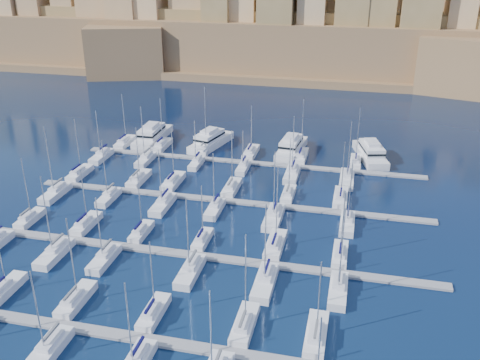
% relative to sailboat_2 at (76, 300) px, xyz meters
% --- Properties ---
extents(ground, '(600.00, 600.00, 0.00)m').
position_rel_sailboat_2_xyz_m(ground, '(13.25, 28.72, -0.75)').
color(ground, '#020C30').
rests_on(ground, ground).
extents(pontoon_near, '(84.00, 2.00, 0.40)m').
position_rel_sailboat_2_xyz_m(pontoon_near, '(13.25, -5.28, -0.55)').
color(pontoon_near, slate).
rests_on(pontoon_near, ground).
extents(pontoon_mid_near, '(84.00, 2.00, 0.40)m').
position_rel_sailboat_2_xyz_m(pontoon_mid_near, '(13.25, 16.72, -0.55)').
color(pontoon_mid_near, slate).
rests_on(pontoon_mid_near, ground).
extents(pontoon_mid_far, '(84.00, 2.00, 0.40)m').
position_rel_sailboat_2_xyz_m(pontoon_mid_far, '(13.25, 38.72, -0.55)').
color(pontoon_mid_far, slate).
rests_on(pontoon_mid_far, ground).
extents(pontoon_far, '(84.00, 2.00, 0.40)m').
position_rel_sailboat_2_xyz_m(pontoon_far, '(13.25, 60.72, -0.55)').
color(pontoon_far, slate).
rests_on(pontoon_far, ground).
extents(sailboat_1, '(2.54, 8.47, 13.47)m').
position_rel_sailboat_2_xyz_m(sailboat_1, '(-11.95, -0.15, -0.01)').
color(sailboat_1, silver).
rests_on(sailboat_1, ground).
extents(sailboat_2, '(2.63, 8.77, 14.40)m').
position_rel_sailboat_2_xyz_m(sailboat_2, '(0.00, 0.00, 0.00)').
color(sailboat_2, silver).
rests_on(sailboat_2, ground).
extents(sailboat_3, '(2.47, 8.22, 12.46)m').
position_rel_sailboat_2_xyz_m(sailboat_3, '(12.40, -0.27, -0.02)').
color(sailboat_3, silver).
rests_on(sailboat_3, ground).
extents(sailboat_4, '(2.67, 8.91, 15.06)m').
position_rel_sailboat_2_xyz_m(sailboat_4, '(25.74, 0.07, 0.01)').
color(sailboat_4, silver).
rests_on(sailboat_4, ground).
extents(sailboat_5, '(2.77, 9.22, 12.28)m').
position_rel_sailboat_2_xyz_m(sailboat_5, '(35.66, 0.22, -0.01)').
color(sailboat_5, silver).
rests_on(sailboat_5, ground).
extents(sailboat_8, '(2.79, 9.28, 13.64)m').
position_rel_sailboat_2_xyz_m(sailboat_8, '(1.92, -10.80, -0.00)').
color(sailboat_8, silver).
rests_on(sailboat_8, ground).
extents(sailboat_12, '(2.33, 7.77, 13.23)m').
position_rel_sailboat_2_xyz_m(sailboat_12, '(-21.60, 21.51, -0.02)').
color(sailboat_12, silver).
rests_on(sailboat_12, ground).
extents(sailboat_13, '(2.60, 8.67, 11.94)m').
position_rel_sailboat_2_xyz_m(sailboat_13, '(-9.96, 21.95, -0.02)').
color(sailboat_13, silver).
rests_on(sailboat_13, ground).
extents(sailboat_14, '(2.28, 7.61, 12.62)m').
position_rel_sailboat_2_xyz_m(sailboat_14, '(1.43, 21.43, -0.02)').
color(sailboat_14, silver).
rests_on(sailboat_14, ground).
extents(sailboat_15, '(2.20, 7.34, 11.40)m').
position_rel_sailboat_2_xyz_m(sailboat_15, '(13.21, 21.30, -0.04)').
color(sailboat_15, silver).
rests_on(sailboat_15, ground).
extents(sailboat_16, '(2.87, 9.55, 15.81)m').
position_rel_sailboat_2_xyz_m(sailboat_16, '(26.28, 22.38, 0.02)').
color(sailboat_16, silver).
rests_on(sailboat_16, ground).
extents(sailboat_17, '(2.47, 8.24, 12.77)m').
position_rel_sailboat_2_xyz_m(sailboat_17, '(37.60, 21.74, -0.02)').
color(sailboat_17, silver).
rests_on(sailboat_17, ground).
extents(sailboat_19, '(2.80, 9.33, 15.64)m').
position_rel_sailboat_2_xyz_m(sailboat_19, '(-10.11, 11.17, 0.01)').
color(sailboat_19, silver).
rests_on(sailboat_19, ground).
extents(sailboat_20, '(2.59, 8.63, 12.64)m').
position_rel_sailboat_2_xyz_m(sailboat_20, '(-1.05, 11.52, -0.02)').
color(sailboat_20, silver).
rests_on(sailboat_20, ground).
extents(sailboat_21, '(2.79, 9.30, 14.44)m').
position_rel_sailboat_2_xyz_m(sailboat_21, '(14.26, 11.19, 0.00)').
color(sailboat_21, silver).
rests_on(sailboat_21, ground).
extents(sailboat_22, '(2.98, 9.93, 14.96)m').
position_rel_sailboat_2_xyz_m(sailboat_22, '(26.64, 10.88, 0.01)').
color(sailboat_22, silver).
rests_on(sailboat_22, ground).
extents(sailboat_23, '(2.71, 9.02, 15.34)m').
position_rel_sailboat_2_xyz_m(sailboat_23, '(37.93, 11.33, 0.01)').
color(sailboat_23, silver).
rests_on(sailboat_23, ground).
extents(sailboat_24, '(2.68, 8.93, 13.90)m').
position_rel_sailboat_2_xyz_m(sailboat_24, '(-23.26, 44.08, -0.00)').
color(sailboat_24, silver).
rests_on(sailboat_24, ground).
extents(sailboat_25, '(2.73, 9.11, 12.96)m').
position_rel_sailboat_2_xyz_m(sailboat_25, '(-8.67, 44.17, -0.01)').
color(sailboat_25, silver).
rests_on(sailboat_25, ground).
extents(sailboat_26, '(2.86, 9.55, 13.95)m').
position_rel_sailboat_2_xyz_m(sailboat_26, '(-0.52, 44.38, 0.00)').
color(sailboat_26, silver).
rests_on(sailboat_26, ground).
extents(sailboat_27, '(2.70, 9.00, 13.90)m').
position_rel_sailboat_2_xyz_m(sailboat_27, '(12.97, 44.11, -0.00)').
color(sailboat_27, silver).
rests_on(sailboat_27, ground).
extents(sailboat_28, '(2.40, 8.01, 13.46)m').
position_rel_sailboat_2_xyz_m(sailboat_28, '(25.49, 43.63, -0.01)').
color(sailboat_28, silver).
rests_on(sailboat_28, ground).
extents(sailboat_29, '(2.82, 9.39, 13.23)m').
position_rel_sailboat_2_xyz_m(sailboat_29, '(36.38, 44.30, -0.01)').
color(sailboat_29, silver).
rests_on(sailboat_29, ground).
extents(sailboat_30, '(2.82, 9.41, 15.96)m').
position_rel_sailboat_2_xyz_m(sailboat_30, '(-22.97, 33.14, 0.02)').
color(sailboat_30, silver).
rests_on(sailboat_30, ground).
extents(sailboat_31, '(2.41, 8.03, 13.74)m').
position_rel_sailboat_2_xyz_m(sailboat_31, '(-11.01, 33.81, -0.01)').
color(sailboat_31, silver).
rests_on(sailboat_31, ground).
extents(sailboat_32, '(2.81, 9.35, 13.13)m').
position_rel_sailboat_2_xyz_m(sailboat_32, '(1.29, 33.17, -0.01)').
color(sailboat_32, silver).
rests_on(sailboat_32, ground).
extents(sailboat_33, '(2.51, 8.35, 13.06)m').
position_rel_sailboat_2_xyz_m(sailboat_33, '(12.12, 33.65, -0.02)').
color(sailboat_33, silver).
rests_on(sailboat_33, ground).
extents(sailboat_34, '(3.08, 10.28, 14.80)m').
position_rel_sailboat_2_xyz_m(sailboat_34, '(24.27, 32.71, 0.02)').
color(sailboat_34, silver).
rests_on(sailboat_34, ground).
extents(sailboat_35, '(2.66, 8.85, 14.22)m').
position_rel_sailboat_2_xyz_m(sailboat_35, '(38.27, 33.41, -0.00)').
color(sailboat_35, silver).
rests_on(sailboat_35, ground).
extents(sailboat_36, '(2.73, 9.10, 14.06)m').
position_rel_sailboat_2_xyz_m(sailboat_36, '(-21.90, 66.16, -0.00)').
color(sailboat_36, silver).
rests_on(sailboat_36, ground).
extents(sailboat_37, '(2.73, 9.11, 13.56)m').
position_rel_sailboat_2_xyz_m(sailboat_37, '(-11.42, 66.17, -0.01)').
color(sailboat_37, silver).
rests_on(sailboat_37, ground).
extents(sailboat_38, '(2.97, 9.89, 17.06)m').
position_rel_sailboat_2_xyz_m(sailboat_38, '(0.42, 66.55, 0.03)').
color(sailboat_38, silver).
rests_on(sailboat_38, ground).
extents(sailboat_39, '(2.81, 9.38, 13.14)m').
position_rel_sailboat_2_xyz_m(sailboat_39, '(12.51, 66.30, -0.01)').
color(sailboat_39, silver).
rests_on(sailboat_39, ground).
extents(sailboat_40, '(2.93, 9.76, 15.47)m').
position_rel_sailboat_2_xyz_m(sailboat_40, '(25.27, 66.48, 0.02)').
color(sailboat_40, silver).
rests_on(sailboat_40, ground).
extents(sailboat_41, '(2.53, 8.43, 14.43)m').
position_rel_sailboat_2_xyz_m(sailboat_41, '(38.76, 65.83, -0.00)').
color(sailboat_41, silver).
rests_on(sailboat_41, ground).
extents(sailboat_42, '(2.72, 9.07, 12.94)m').
position_rel_sailboat_2_xyz_m(sailboat_42, '(-23.32, 55.30, -0.01)').
color(sailboat_42, silver).
rests_on(sailboat_42, ground).
extents(sailboat_43, '(2.57, 8.56, 14.65)m').
position_rel_sailboat_2_xyz_m(sailboat_43, '(-11.69, 55.56, 0.00)').
color(sailboat_43, silver).
rests_on(sailboat_43, ground).
extents(sailboat_44, '(2.21, 7.37, 11.86)m').
position_rel_sailboat_2_xyz_m(sailboat_44, '(1.23, 56.14, -0.03)').
color(sailboat_44, silver).
rests_on(sailboat_44, ground).
extents(sailboat_45, '(2.28, 7.59, 10.34)m').
position_rel_sailboat_2_xyz_m(sailboat_45, '(12.88, 56.03, -0.05)').
color(sailboat_45, silver).
rests_on(sailboat_45, ground).
extents(sailboat_46, '(2.98, 9.92, 15.06)m').
position_rel_sailboat_2_xyz_m(sailboat_46, '(24.75, 54.89, 0.01)').
color(sailboat_46, silver).
rests_on(sailboat_46, ground).
extents(sailboat_47, '(3.08, 10.26, 14.76)m').
position_rel_sailboat_2_xyz_m(sailboat_47, '(37.22, 54.72, 0.02)').
color(sailboat_47, silver).
rests_on(sailboat_47, ground).
extents(motor_yacht_a, '(5.50, 17.96, 5.25)m').
position_rel_sailboat_2_xyz_m(motor_yacht_a, '(-15.95, 70.83, 0.98)').
color(motor_yacht_a, silver).
rests_on(motor_yacht_a, ground).
extents(motor_yacht_b, '(8.85, 17.26, 5.25)m').
position_rel_sailboat_2_xyz_m(motor_yacht_b, '(0.75, 70.19, 0.98)').
color(motor_yacht_b, silver).
rests_on(motor_yacht_b, ground).
extents(motor_yacht_c, '(6.56, 16.95, 5.25)m').
position_rel_sailboat_2_xyz_m(motor_yacht_c, '(22.34, 70.17, 0.98)').
color(motor_yacht_c, silver).
rests_on(motor_yacht_c, ground).
extents(motor_yacht_d, '(9.32, 17.87, 5.25)m').
position_rel_sailboat_2_xyz_m(motor_yacht_d, '(42.23, 70.46, 0.98)').
color(motor_yacht_d, silver).
rests_on(motor_yacht_d, ground).
extents(fortified_city, '(460.00, 108.95, 59.52)m').
position_rel_sailboat_2_xyz_m(fortified_city, '(13.06, 183.99, 13.99)').
color(fortified_city, brown).
rests_on(fortified_city, ground).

